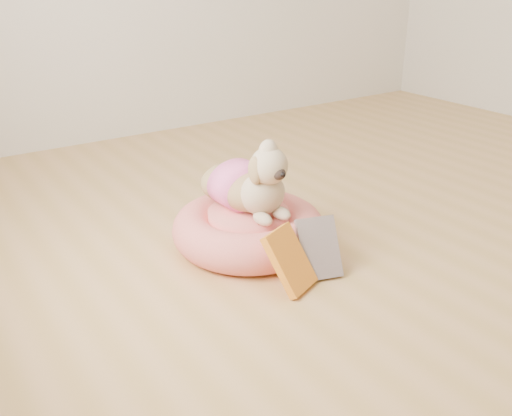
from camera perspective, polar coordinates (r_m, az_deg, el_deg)
floor at (r=2.37m, az=21.46°, el=-4.01°), size 4.50×4.50×0.00m
pet_bed at (r=2.22m, az=-0.73°, el=-2.10°), size 0.59×0.59×0.15m
dog at (r=2.13m, az=-0.71°, el=3.69°), size 0.31×0.44×0.31m
book_yellow at (r=1.93m, az=3.38°, el=-5.22°), size 0.19×0.19×0.21m
book_white at (r=2.03m, az=6.31°, el=-4.00°), size 0.18×0.17×0.20m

